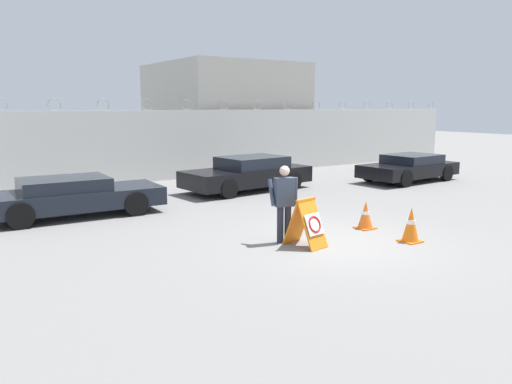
{
  "coord_description": "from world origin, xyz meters",
  "views": [
    {
      "loc": [
        -7.5,
        -8.12,
        3.04
      ],
      "look_at": [
        -0.97,
        1.77,
        0.99
      ],
      "focal_mm": 35.0,
      "sensor_mm": 36.0,
      "label": 1
    }
  ],
  "objects_px": {
    "parked_car_far_side": "(409,167)",
    "traffic_cone_mid": "(366,215)",
    "parked_car_front_coupe": "(72,196)",
    "barricade_sign": "(307,223)",
    "security_guard": "(284,200)",
    "traffic_cone_near": "(411,225)",
    "parked_car_rear_sedan": "(248,173)"
  },
  "relations": [
    {
      "from": "parked_car_far_side",
      "to": "traffic_cone_mid",
      "type": "bearing_deg",
      "value": 29.95
    },
    {
      "from": "traffic_cone_mid",
      "to": "parked_car_front_coupe",
      "type": "xyz_separation_m",
      "value": [
        -5.79,
        5.51,
        0.23
      ]
    },
    {
      "from": "parked_car_front_coupe",
      "to": "traffic_cone_mid",
      "type": "bearing_deg",
      "value": -41.83
    },
    {
      "from": "barricade_sign",
      "to": "security_guard",
      "type": "xyz_separation_m",
      "value": [
        -0.24,
        0.53,
        0.44
      ]
    },
    {
      "from": "parked_car_far_side",
      "to": "traffic_cone_near",
      "type": "bearing_deg",
      "value": 37.06
    },
    {
      "from": "parked_car_front_coupe",
      "to": "parked_car_far_side",
      "type": "xyz_separation_m",
      "value": [
        13.11,
        -0.77,
        -0.01
      ]
    },
    {
      "from": "parked_car_front_coupe",
      "to": "parked_car_rear_sedan",
      "type": "relative_size",
      "value": 0.98
    },
    {
      "from": "barricade_sign",
      "to": "traffic_cone_mid",
      "type": "relative_size",
      "value": 1.54
    },
    {
      "from": "traffic_cone_mid",
      "to": "parked_car_rear_sedan",
      "type": "distance_m",
      "value": 6.5
    },
    {
      "from": "barricade_sign",
      "to": "parked_car_far_side",
      "type": "bearing_deg",
      "value": 17.42
    },
    {
      "from": "barricade_sign",
      "to": "parked_car_far_side",
      "type": "height_order",
      "value": "parked_car_far_side"
    },
    {
      "from": "security_guard",
      "to": "traffic_cone_mid",
      "type": "relative_size",
      "value": 2.51
    },
    {
      "from": "barricade_sign",
      "to": "security_guard",
      "type": "bearing_deg",
      "value": 102.89
    },
    {
      "from": "traffic_cone_near",
      "to": "parked_car_far_side",
      "type": "bearing_deg",
      "value": 40.0
    },
    {
      "from": "barricade_sign",
      "to": "security_guard",
      "type": "distance_m",
      "value": 0.73
    },
    {
      "from": "traffic_cone_near",
      "to": "parked_car_far_side",
      "type": "relative_size",
      "value": 0.18
    },
    {
      "from": "security_guard",
      "to": "parked_car_front_coupe",
      "type": "xyz_separation_m",
      "value": [
        -3.31,
        5.42,
        -0.39
      ]
    },
    {
      "from": "barricade_sign",
      "to": "parked_car_far_side",
      "type": "distance_m",
      "value": 10.88
    },
    {
      "from": "traffic_cone_mid",
      "to": "parked_car_rear_sedan",
      "type": "relative_size",
      "value": 0.14
    },
    {
      "from": "traffic_cone_mid",
      "to": "parked_car_front_coupe",
      "type": "bearing_deg",
      "value": 136.39
    },
    {
      "from": "traffic_cone_near",
      "to": "parked_car_rear_sedan",
      "type": "bearing_deg",
      "value": 85.07
    },
    {
      "from": "security_guard",
      "to": "traffic_cone_mid",
      "type": "xyz_separation_m",
      "value": [
        2.48,
        -0.09,
        -0.63
      ]
    },
    {
      "from": "traffic_cone_mid",
      "to": "parked_car_front_coupe",
      "type": "distance_m",
      "value": 7.99
    },
    {
      "from": "security_guard",
      "to": "parked_car_far_side",
      "type": "bearing_deg",
      "value": -138.96
    },
    {
      "from": "traffic_cone_mid",
      "to": "parked_car_far_side",
      "type": "distance_m",
      "value": 8.73
    },
    {
      "from": "traffic_cone_mid",
      "to": "parked_car_far_side",
      "type": "bearing_deg",
      "value": 32.9
    },
    {
      "from": "security_guard",
      "to": "traffic_cone_near",
      "type": "bearing_deg",
      "value": 163.29
    },
    {
      "from": "barricade_sign",
      "to": "parked_car_far_side",
      "type": "relative_size",
      "value": 0.24
    },
    {
      "from": "parked_car_far_side",
      "to": "security_guard",
      "type": "bearing_deg",
      "value": 22.42
    },
    {
      "from": "traffic_cone_mid",
      "to": "parked_car_far_side",
      "type": "xyz_separation_m",
      "value": [
        7.32,
        4.74,
        0.22
      ]
    },
    {
      "from": "traffic_cone_near",
      "to": "parked_car_front_coupe",
      "type": "xyz_separation_m",
      "value": [
        -5.74,
        6.96,
        0.18
      ]
    },
    {
      "from": "traffic_cone_near",
      "to": "traffic_cone_mid",
      "type": "relative_size",
      "value": 1.15
    }
  ]
}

